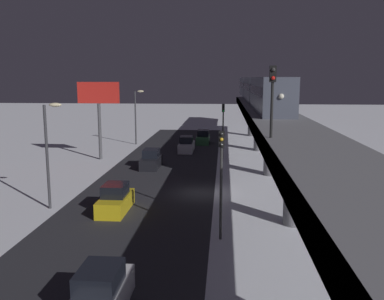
{
  "coord_description": "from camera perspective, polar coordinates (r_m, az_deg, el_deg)",
  "views": [
    {
      "loc": [
        -1.83,
        33.45,
        9.35
      ],
      "look_at": [
        1.62,
        -11.17,
        1.66
      ],
      "focal_mm": 39.32,
      "sensor_mm": 36.0,
      "label": 1
    }
  ],
  "objects": [
    {
      "name": "ground_plane",
      "position": [
        34.78,
        1.25,
        -5.84
      ],
      "size": [
        240.0,
        240.0,
        0.0
      ],
      "primitive_type": "plane",
      "color": "white"
    },
    {
      "name": "avenue_asphalt",
      "position": [
        35.28,
        -5.95,
        -5.66
      ],
      "size": [
        11.0,
        84.55,
        0.01
      ],
      "primitive_type": "cube",
      "color": "#28282D",
      "rests_on": "ground_plane"
    },
    {
      "name": "elevated_railway",
      "position": [
        34.0,
        11.94,
        2.49
      ],
      "size": [
        5.0,
        84.55,
        6.02
      ],
      "color": "slate",
      "rests_on": "ground_plane"
    },
    {
      "name": "subway_train",
      "position": [
        62.35,
        8.7,
        8.22
      ],
      "size": [
        2.94,
        55.47,
        3.4
      ],
      "color": "#4C5160",
      "rests_on": "elevated_railway"
    },
    {
      "name": "rail_signal",
      "position": [
        23.89,
        10.86,
        8.13
      ],
      "size": [
        0.36,
        0.41,
        4.0
      ],
      "color": "black",
      "rests_on": "elevated_railway"
    },
    {
      "name": "sedan_green",
      "position": [
        60.66,
        1.51,
        1.63
      ],
      "size": [
        1.91,
        4.53,
        1.97
      ],
      "rotation": [
        0.0,
        0.0,
        3.14
      ],
      "color": "#2D6038",
      "rests_on": "ground_plane"
    },
    {
      "name": "sedan_yellow",
      "position": [
        30.5,
        -10.34,
        -6.69
      ],
      "size": [
        1.8,
        4.43,
        1.97
      ],
      "color": "gold",
      "rests_on": "ground_plane"
    },
    {
      "name": "sedan_black",
      "position": [
        44.52,
        -5.54,
        -1.37
      ],
      "size": [
        1.8,
        4.46,
        1.97
      ],
      "color": "black",
      "rests_on": "ground_plane"
    },
    {
      "name": "sedan_white",
      "position": [
        54.09,
        -0.76,
        0.66
      ],
      "size": [
        1.8,
        4.73,
        1.97
      ],
      "rotation": [
        0.0,
        0.0,
        3.14
      ],
      "color": "silver",
      "rests_on": "ground_plane"
    },
    {
      "name": "sedan_white_2",
      "position": [
        18.07,
        -12.33,
        -18.72
      ],
      "size": [
        1.8,
        4.6,
        1.97
      ],
      "rotation": [
        0.0,
        0.0,
        3.14
      ],
      "color": "silver",
      "rests_on": "ground_plane"
    },
    {
      "name": "traffic_light_near",
      "position": [
        24.05,
        3.99,
        -2.64
      ],
      "size": [
        0.32,
        0.44,
        6.4
      ],
      "color": "#2D2D2D",
      "rests_on": "ground_plane"
    },
    {
      "name": "traffic_light_mid",
      "position": [
        48.61,
        4.24,
        3.64
      ],
      "size": [
        0.32,
        0.44,
        6.4
      ],
      "color": "#2D2D2D",
      "rests_on": "ground_plane"
    },
    {
      "name": "commercial_billboard",
      "position": [
        49.25,
        -12.55,
        6.59
      ],
      "size": [
        4.8,
        0.36,
        8.9
      ],
      "color": "#4C4C51",
      "rests_on": "ground_plane"
    },
    {
      "name": "street_lamp_near",
      "position": [
        31.33,
        -18.78,
        0.91
      ],
      "size": [
        1.35,
        0.44,
        7.65
      ],
      "color": "#38383D",
      "rests_on": "ground_plane"
    },
    {
      "name": "street_lamp_far",
      "position": [
        59.9,
        -7.48,
        5.33
      ],
      "size": [
        1.35,
        0.44,
        7.65
      ],
      "color": "#38383D",
      "rests_on": "ground_plane"
    }
  ]
}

